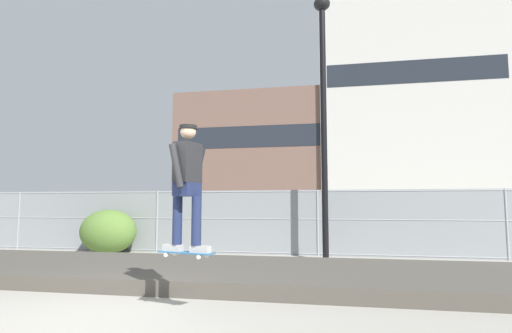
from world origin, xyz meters
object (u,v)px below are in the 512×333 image
object	(u,v)px
skater	(187,179)
shrub_left	(108,232)
parked_car_near	(178,221)
skateboard	(186,253)
street_lamp	(323,94)

from	to	relation	value
skater	shrub_left	size ratio (longest dim) A/B	1.03
parked_car_near	skateboard	bearing A→B (deg)	-67.54
skater	shrub_left	bearing A→B (deg)	128.44
skater	parked_car_near	bearing A→B (deg)	112.46
skater	parked_car_near	xyz separation A→B (m)	(-3.74, 9.05, -0.94)
street_lamp	parked_car_near	world-z (taller)	street_lamp
skater	shrub_left	world-z (taller)	skater
shrub_left	skater	bearing A→B (deg)	-51.56
skateboard	street_lamp	xyz separation A→B (m)	(1.68, 5.51, 3.55)
shrub_left	street_lamp	bearing A→B (deg)	-2.84
skater	street_lamp	world-z (taller)	street_lamp
skater	parked_car_near	distance (m)	9.84
skateboard	parked_car_near	bearing A→B (deg)	112.46
skater	shrub_left	xyz separation A→B (m)	(-4.62, 5.82, -1.14)
skateboard	parked_car_near	world-z (taller)	parked_car_near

